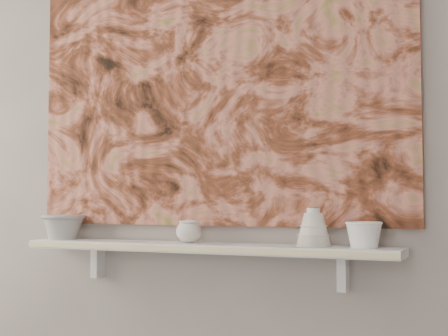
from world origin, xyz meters
The scene contains 11 objects.
wall_back centered at (0.00, 1.60, 1.35)m, with size 3.60×3.60×0.00m, color gray.
shelf centered at (0.00, 1.51, 0.92)m, with size 1.40×0.18×0.03m, color silver.
shelf_stripe centered at (0.00, 1.41, 0.92)m, with size 1.40×0.01×0.02m, color beige.
bracket_left centered at (-0.49, 1.57, 0.84)m, with size 0.03×0.06×0.12m, color silver.
bracket_right centered at (0.49, 1.57, 0.84)m, with size 0.03×0.06×0.12m, color silver.
painting centered at (0.00, 1.59, 1.54)m, with size 1.50×0.03×1.10m, color brown.
house_motif centered at (0.45, 1.57, 1.23)m, with size 0.09×0.00×0.08m, color black.
bowl_grey centered at (-0.61, 1.51, 0.98)m, with size 0.18×0.18×0.10m, color #979794, non-canonical shape.
cup_cream centered at (-0.05, 1.51, 0.97)m, with size 0.09×0.09×0.08m, color beige, non-canonical shape.
bell_vessel centered at (0.41, 1.51, 0.99)m, with size 0.12×0.12×0.13m, color silver, non-canonical shape.
bowl_white centered at (0.57, 1.51, 0.97)m, with size 0.12×0.12×0.09m, color white, non-canonical shape.
Camera 1 is at (0.97, -0.50, 1.07)m, focal length 50.00 mm.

